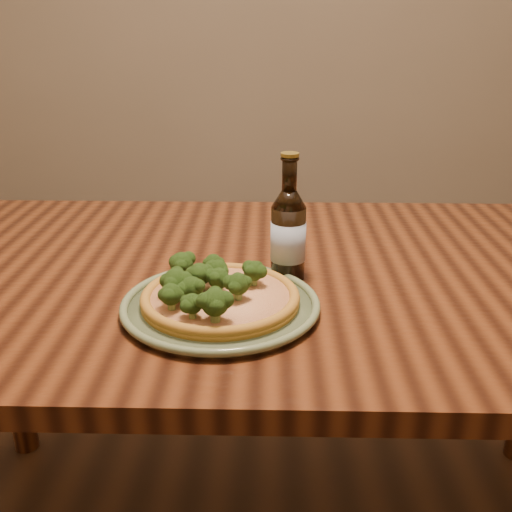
{
  "coord_description": "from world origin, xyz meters",
  "views": [
    {
      "loc": [
        -0.0,
        -0.97,
        1.2
      ],
      "look_at": [
        -0.03,
        -0.01,
        0.82
      ],
      "focal_mm": 42.0,
      "sensor_mm": 36.0,
      "label": 1
    }
  ],
  "objects_px": {
    "table": "(271,311)",
    "beer_bottle": "(288,233)",
    "pizza": "(217,294)",
    "plate": "(221,305)"
  },
  "relations": [
    {
      "from": "table",
      "to": "plate",
      "type": "bearing_deg",
      "value": -115.08
    },
    {
      "from": "pizza",
      "to": "plate",
      "type": "bearing_deg",
      "value": 17.08
    },
    {
      "from": "table",
      "to": "beer_bottle",
      "type": "xyz_separation_m",
      "value": [
        0.03,
        -0.04,
        0.18
      ]
    },
    {
      "from": "pizza",
      "to": "beer_bottle",
      "type": "bearing_deg",
      "value": 49.85
    },
    {
      "from": "pizza",
      "to": "table",
      "type": "bearing_deg",
      "value": 63.84
    },
    {
      "from": "pizza",
      "to": "beer_bottle",
      "type": "xyz_separation_m",
      "value": [
        0.12,
        0.14,
        0.06
      ]
    },
    {
      "from": "table",
      "to": "beer_bottle",
      "type": "height_order",
      "value": "beer_bottle"
    },
    {
      "from": "table",
      "to": "pizza",
      "type": "relative_size",
      "value": 6.11
    },
    {
      "from": "beer_bottle",
      "to": "pizza",
      "type": "bearing_deg",
      "value": -124.98
    },
    {
      "from": "table",
      "to": "pizza",
      "type": "distance_m",
      "value": 0.24
    }
  ]
}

